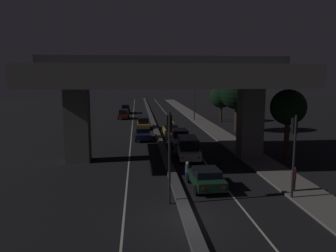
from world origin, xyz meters
name	(u,v)px	position (x,y,z in m)	size (l,w,h in m)	color
ground_plane	(188,220)	(0.00, 0.00, 0.00)	(200.00, 200.00, 0.00)	black
lane_line_left_inner	(132,125)	(-3.36, 35.00, 0.00)	(0.12, 126.00, 0.00)	beige
lane_line_right_inner	(175,124)	(3.36, 35.00, 0.00)	(0.12, 126.00, 0.00)	beige
median_divider	(154,124)	(0.00, 35.00, 0.14)	(0.67, 126.00, 0.27)	#4C4C51
sidewalk_right	(214,131)	(8.10, 28.00, 0.08)	(2.83, 126.00, 0.15)	slate
elevated_overpass	(166,80)	(0.00, 12.94, 7.16)	(22.43, 12.28, 9.29)	slate
traffic_light_left_of_median	(169,142)	(-0.74, 2.34, 3.72)	(0.30, 0.49, 5.48)	black
traffic_light_right_of_median	(294,142)	(6.78, 2.34, 3.55)	(0.30, 0.49, 5.21)	black
street_lamp	(193,94)	(7.02, 39.50, 4.54)	(1.89, 0.32, 7.70)	#2D2D30
car_dark_green_lead	(206,178)	(1.98, 4.78, 0.74)	(2.17, 4.03, 1.39)	black
car_white_second	(188,148)	(2.02, 12.93, 1.04)	(2.17, 4.71, 1.99)	silver
car_white_third	(180,137)	(2.03, 18.97, 0.92)	(2.00, 4.27, 1.78)	silver
car_taxi_yellow_fourth	(171,130)	(1.66, 24.73, 0.74)	(1.98, 4.29, 1.49)	gold
car_dark_blue_lead_oncoming	(143,134)	(-1.94, 22.69, 0.74)	(2.02, 4.45, 1.42)	#141938
car_taxi_yellow_second_oncoming	(143,123)	(-1.73, 30.90, 0.92)	(1.84, 3.94, 1.72)	gold
car_dark_red_third_oncoming	(124,114)	(-5.03, 43.04, 0.91)	(1.98, 3.99, 1.72)	#591414
car_black_fourth_oncoming	(126,109)	(-4.96, 52.05, 0.98)	(1.93, 4.51, 1.85)	black
motorcycle_blue_filtering_near	(187,172)	(1.01, 6.65, 0.59)	(0.33, 1.87, 1.38)	black
motorcycle_red_filtering_mid	(176,150)	(0.98, 13.76, 0.63)	(0.34, 1.81, 1.48)	black
motorcycle_black_filtering_far	(166,136)	(0.74, 21.83, 0.60)	(0.32, 1.83, 1.40)	black
pedestrian_on_sidewalk	(294,179)	(7.40, 3.35, 0.95)	(0.32, 0.32, 1.59)	#2D261E
roadside_tree_kerbside_near	(288,108)	(11.03, 12.19, 4.69)	(3.23, 3.23, 6.37)	#38281C
roadside_tree_kerbside_mid	(237,92)	(10.87, 27.06, 5.42)	(4.73, 4.73, 7.81)	#38281C
roadside_tree_kerbside_far	(221,96)	(11.47, 37.54, 4.30)	(3.93, 3.93, 6.28)	#2D2116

